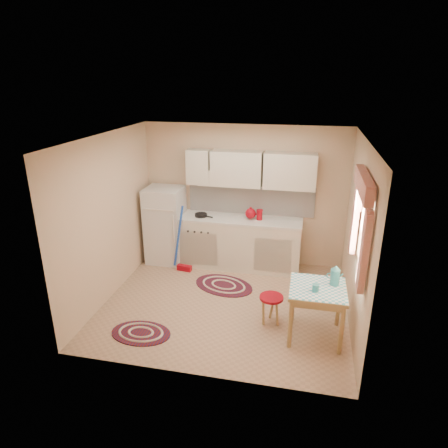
{
  "coord_description": "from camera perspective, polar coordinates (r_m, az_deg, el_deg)",
  "views": [
    {
      "loc": [
        1.09,
        -5.18,
        3.27
      ],
      "look_at": [
        -0.08,
        0.25,
        1.19
      ],
      "focal_mm": 32.0,
      "sensor_mm": 36.0,
      "label": 1
    }
  ],
  "objects": [
    {
      "name": "stool",
      "position": [
        5.71,
        6.71,
        -12.05
      ],
      "size": [
        0.35,
        0.35,
        0.42
      ],
      "primitive_type": "cylinder",
      "rotation": [
        0.0,
        0.0,
        -0.07
      ],
      "color": "maroon",
      "rests_on": "ground"
    },
    {
      "name": "red_kettle",
      "position": [
        6.92,
        3.82,
        1.52
      ],
      "size": [
        0.23,
        0.22,
        0.2
      ],
      "primitive_type": null,
      "rotation": [
        0.0,
        0.0,
        0.17
      ],
      "color": "maroon",
      "rests_on": "countertop"
    },
    {
      "name": "rug_left",
      "position": [
        5.69,
        -11.78,
        -15.01
      ],
      "size": [
        0.84,
        0.57,
        0.02
      ],
      "primitive_type": null,
      "rotation": [
        0.0,
        0.0,
        -0.02
      ],
      "color": "maroon",
      "rests_on": "ground"
    },
    {
      "name": "rug_center",
      "position": [
        6.67,
        -0.04,
        -8.75
      ],
      "size": [
        1.16,
        0.94,
        0.02
      ],
      "primitive_type": null,
      "rotation": [
        0.0,
        0.0,
        -0.31
      ],
      "color": "maroon",
      "rests_on": "ground"
    },
    {
      "name": "frying_pan",
      "position": [
        7.07,
        -3.3,
        1.29
      ],
      "size": [
        0.28,
        0.28,
        0.05
      ],
      "primitive_type": "cylinder",
      "rotation": [
        0.0,
        0.0,
        -0.38
      ],
      "color": "black",
      "rests_on": "countertop"
    },
    {
      "name": "base_cabinets",
      "position": [
        7.17,
        1.83,
        -2.75
      ],
      "size": [
        2.25,
        0.6,
        0.88
      ],
      "primitive_type": "cube",
      "color": "beige",
      "rests_on": "ground"
    },
    {
      "name": "coffee_pot",
      "position": [
        5.34,
        15.6,
        -7.04
      ],
      "size": [
        0.17,
        0.16,
        0.29
      ],
      "primitive_type": null,
      "rotation": [
        0.0,
        0.0,
        -0.26
      ],
      "color": "teal",
      "rests_on": "table"
    },
    {
      "name": "countertop",
      "position": [
        7.0,
        1.87,
        0.71
      ],
      "size": [
        2.27,
        0.62,
        0.04
      ],
      "primitive_type": "cube",
      "color": "silver",
      "rests_on": "base_cabinets"
    },
    {
      "name": "room_shell",
      "position": [
        5.75,
        2.23,
        3.56
      ],
      "size": [
        3.64,
        3.6,
        2.52
      ],
      "color": "tan",
      "rests_on": "ground"
    },
    {
      "name": "mug",
      "position": [
        5.18,
        12.95,
        -8.93
      ],
      "size": [
        0.1,
        0.1,
        0.1
      ],
      "primitive_type": "cylinder",
      "rotation": [
        0.0,
        0.0,
        0.26
      ],
      "color": "teal",
      "rests_on": "table"
    },
    {
      "name": "table",
      "position": [
        5.48,
        12.98,
        -12.19
      ],
      "size": [
        0.72,
        0.72,
        0.72
      ],
      "primitive_type": "cube",
      "color": "tan",
      "rests_on": "ground"
    },
    {
      "name": "fridge",
      "position": [
        7.36,
        -8.35,
        -0.16
      ],
      "size": [
        0.65,
        0.6,
        1.4
      ],
      "primitive_type": "cube",
      "color": "silver",
      "rests_on": "ground"
    },
    {
      "name": "red_canister",
      "position": [
        6.91,
        5.09,
        1.25
      ],
      "size": [
        0.12,
        0.12,
        0.16
      ],
      "primitive_type": "cylinder",
      "rotation": [
        0.0,
        0.0,
        0.29
      ],
      "color": "maroon",
      "rests_on": "countertop"
    },
    {
      "name": "broom",
      "position": [
        6.95,
        -5.85,
        -2.21
      ],
      "size": [
        0.29,
        0.15,
        1.2
      ],
      "primitive_type": null,
      "rotation": [
        0.0,
        0.0,
        -0.13
      ],
      "color": "blue",
      "rests_on": "ground"
    }
  ]
}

